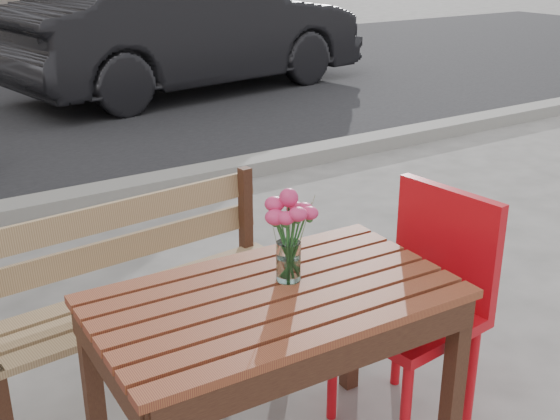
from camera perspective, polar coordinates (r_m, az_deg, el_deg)
name	(u,v)px	position (r m, az deg, el deg)	size (l,w,h in m)	color
main_table	(275,325)	(2.29, -0.37, -9.34)	(1.18, 0.72, 0.71)	maroon
main_bench	(131,275)	(2.88, -11.98, -5.19)	(1.37, 0.51, 0.84)	#886646
red_chair	(422,294)	(2.67, 11.48, -6.68)	(0.49, 0.49, 0.92)	red
main_vase	(289,224)	(2.24, 0.71, -1.17)	(0.17, 0.17, 0.32)	white
parked_car	(191,29)	(8.91, -7.28, 14.39)	(1.59, 4.55, 1.50)	black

